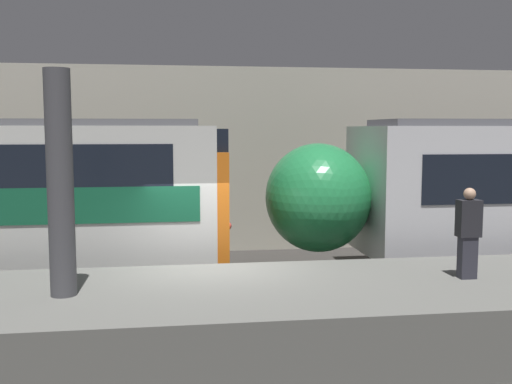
{
  "coord_description": "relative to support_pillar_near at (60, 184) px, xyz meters",
  "views": [
    {
      "loc": [
        -0.74,
        -11.07,
        3.57
      ],
      "look_at": [
        0.99,
        0.93,
        2.3
      ],
      "focal_mm": 42.0,
      "sensor_mm": 36.0,
      "label": 1
    }
  ],
  "objects": [
    {
      "name": "platform",
      "position": [
        2.38,
        0.07,
        -2.24
      ],
      "size": [
        40.0,
        3.51,
        1.05
      ],
      "color": "slate",
      "rests_on": "ground"
    },
    {
      "name": "ground_plane",
      "position": [
        2.38,
        1.82,
        -2.76
      ],
      "size": [
        120.0,
        120.0,
        0.0
      ],
      "primitive_type": "plane",
      "color": "#33302D"
    },
    {
      "name": "support_pillar_near",
      "position": [
        0.0,
        0.0,
        0.0
      ],
      "size": [
        0.39,
        0.39,
        3.42
      ],
      "color": "#47474C",
      "rests_on": "platform"
    },
    {
      "name": "station_rear_barrier",
      "position": [
        2.38,
        8.17,
        -0.07
      ],
      "size": [
        50.0,
        0.15,
        5.38
      ],
      "color": "#B2AD9E",
      "rests_on": "ground"
    },
    {
      "name": "person_waiting",
      "position": [
        6.6,
        0.11,
        -0.9
      ],
      "size": [
        0.38,
        0.24,
        1.54
      ],
      "color": "#2D2D38",
      "rests_on": "platform"
    }
  ]
}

